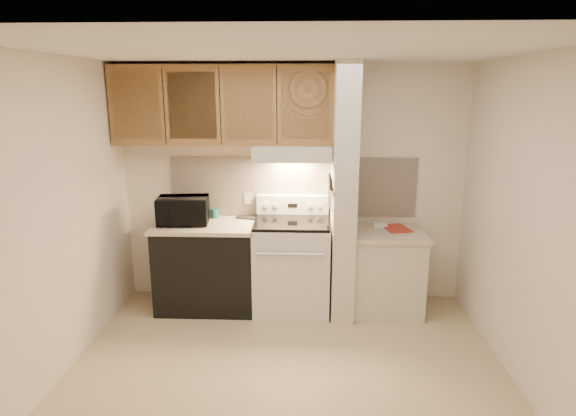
{
  "coord_description": "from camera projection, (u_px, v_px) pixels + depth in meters",
  "views": [
    {
      "loc": [
        0.15,
        -3.51,
        2.24
      ],
      "look_at": [
        -0.02,
        0.75,
        1.18
      ],
      "focal_mm": 30.0,
      "sensor_mm": 36.0,
      "label": 1
    }
  ],
  "objects": [
    {
      "name": "cab_gap_a",
      "position": [
        164.0,
        106.0,
        4.63
      ],
      "size": [
        0.01,
        0.01,
        0.73
      ],
      "primitive_type": "cube",
      "color": "black",
      "rests_on": "upper_cabinets"
    },
    {
      "name": "white_box",
      "position": [
        381.0,
        225.0,
        5.0
      ],
      "size": [
        0.15,
        0.11,
        0.04
      ],
      "primitive_type": "cube",
      "rotation": [
        0.0,
        0.0,
        -0.13
      ],
      "color": "white",
      "rests_on": "right_countertop"
    },
    {
      "name": "range_display",
      "position": [
        293.0,
        206.0,
        5.05
      ],
      "size": [
        0.1,
        0.01,
        0.04
      ],
      "primitive_type": "cube",
      "color": "black",
      "rests_on": "range_backguard"
    },
    {
      "name": "range_knob_right_inner",
      "position": [
        310.0,
        206.0,
        5.04
      ],
      "size": [
        0.05,
        0.02,
        0.05
      ],
      "primitive_type": "cylinder",
      "rotation": [
        1.57,
        0.0,
        0.0
      ],
      "color": "silver",
      "rests_on": "range_backguard"
    },
    {
      "name": "range_body",
      "position": [
        292.0,
        267.0,
        4.96
      ],
      "size": [
        0.76,
        0.65,
        0.92
      ],
      "primitive_type": "cube",
      "color": "silver",
      "rests_on": "floor"
    },
    {
      "name": "ceiling",
      "position": [
        287.0,
        51.0,
        3.35
      ],
      "size": [
        3.6,
        3.6,
        0.0
      ],
      "primitive_type": "plane",
      "rotation": [
        3.14,
        0.0,
        0.0
      ],
      "color": "white",
      "rests_on": "wall_back"
    },
    {
      "name": "cab_door_b",
      "position": [
        192.0,
        106.0,
        4.62
      ],
      "size": [
        0.46,
        0.01,
        0.63
      ],
      "primitive_type": "cube",
      "color": "olive",
      "rests_on": "upper_cabinets"
    },
    {
      "name": "knife_strip",
      "position": [
        331.0,
        186.0,
        4.68
      ],
      "size": [
        0.02,
        0.42,
        0.04
      ],
      "primitive_type": "cube",
      "color": "black",
      "rests_on": "partition_pillar"
    },
    {
      "name": "right_cab_base",
      "position": [
        386.0,
        273.0,
        4.93
      ],
      "size": [
        0.7,
        0.6,
        0.81
      ],
      "primitive_type": "cube",
      "color": "beige",
      "rests_on": "floor"
    },
    {
      "name": "right_countertop",
      "position": [
        388.0,
        234.0,
        4.83
      ],
      "size": [
        0.74,
        0.64,
        0.04
      ],
      "primitive_type": "cube",
      "color": "beige",
      "rests_on": "right_cab_base"
    },
    {
      "name": "cab_gap_c",
      "position": [
        277.0,
        106.0,
        4.58
      ],
      "size": [
        0.01,
        0.01,
        0.73
      ],
      "primitive_type": "cube",
      "color": "black",
      "rests_on": "upper_cabinets"
    },
    {
      "name": "backsplash",
      "position": [
        293.0,
        187.0,
        5.1
      ],
      "size": [
        2.6,
        0.02,
        0.63
      ],
      "primitive_type": "cube",
      "color": "white",
      "rests_on": "wall_back"
    },
    {
      "name": "range_knob_left_inner",
      "position": [
        275.0,
        205.0,
        5.06
      ],
      "size": [
        0.05,
        0.02,
        0.05
      ],
      "primitive_type": "cylinder",
      "rotation": [
        1.57,
        0.0,
        0.0
      ],
      "color": "silver",
      "rests_on": "range_backguard"
    },
    {
      "name": "left_countertop",
      "position": [
        206.0,
        225.0,
        4.9
      ],
      "size": [
        1.04,
        0.67,
        0.04
      ],
      "primitive_type": "cube",
      "color": "beige",
      "rests_on": "dishwasher_front"
    },
    {
      "name": "cab_gap_b",
      "position": [
        220.0,
        106.0,
        4.61
      ],
      "size": [
        0.01,
        0.01,
        0.73
      ],
      "primitive_type": "cube",
      "color": "black",
      "rests_on": "upper_cabinets"
    },
    {
      "name": "range_backguard",
      "position": [
        293.0,
        205.0,
        5.09
      ],
      "size": [
        0.76,
        0.08,
        0.2
      ],
      "primitive_type": "cube",
      "color": "silver",
      "rests_on": "range_body"
    },
    {
      "name": "knife_blade_a",
      "position": [
        331.0,
        200.0,
        4.56
      ],
      "size": [
        0.01,
        0.03,
        0.16
      ],
      "primitive_type": "cube",
      "color": "silver",
      "rests_on": "knife_strip"
    },
    {
      "name": "knife_handle_b",
      "position": [
        331.0,
        183.0,
        4.6
      ],
      "size": [
        0.02,
        0.02,
        0.1
      ],
      "primitive_type": "cylinder",
      "color": "black",
      "rests_on": "knife_strip"
    },
    {
      "name": "range_knob_right_outer",
      "position": [
        319.0,
        206.0,
        5.04
      ],
      "size": [
        0.05,
        0.02,
        0.05
      ],
      "primitive_type": "cylinder",
      "rotation": [
        1.57,
        0.0,
        0.0
      ],
      "color": "silver",
      "rests_on": "range_backguard"
    },
    {
      "name": "knife_handle_d",
      "position": [
        330.0,
        180.0,
        4.75
      ],
      "size": [
        0.02,
        0.02,
        0.1
      ],
      "primitive_type": "cylinder",
      "color": "black",
      "rests_on": "knife_strip"
    },
    {
      "name": "oven_mitt",
      "position": [
        329.0,
        196.0,
        4.93
      ],
      "size": [
        0.03,
        0.1,
        0.24
      ],
      "primitive_type": "cube",
      "color": "gray",
      "rests_on": "partition_pillar"
    },
    {
      "name": "cab_door_a",
      "position": [
        136.0,
        106.0,
        4.64
      ],
      "size": [
        0.46,
        0.01,
        0.63
      ],
      "primitive_type": "cube",
      "color": "olive",
      "rests_on": "upper_cabinets"
    },
    {
      "name": "range_hood",
      "position": [
        292.0,
        152.0,
        4.8
      ],
      "size": [
        0.78,
        0.44,
        0.15
      ],
      "primitive_type": "cube",
      "color": "beige",
      "rests_on": "upper_cabinets"
    },
    {
      "name": "red_folder",
      "position": [
        397.0,
        228.0,
        4.92
      ],
      "size": [
        0.3,
        0.36,
        0.01
      ],
      "primitive_type": "cube",
      "rotation": [
        0.0,
        0.0,
        0.25
      ],
      "color": "#B63524",
      "rests_on": "right_countertop"
    },
    {
      "name": "microwave",
      "position": [
        183.0,
        211.0,
        4.85
      ],
      "size": [
        0.53,
        0.39,
        0.28
      ],
      "primitive_type": "imported",
      "rotation": [
        0.0,
        0.0,
        0.11
      ],
      "color": "black",
      "rests_on": "left_countertop"
    },
    {
      "name": "pillar_trim",
      "position": [
        332.0,
        187.0,
        4.74
      ],
      "size": [
        0.01,
        0.7,
        0.04
      ],
      "primitive_type": "cube",
      "color": "olive",
      "rests_on": "partition_pillar"
    },
    {
      "name": "wall_right",
      "position": [
        528.0,
        226.0,
        3.58
      ],
      "size": [
        0.02,
        3.0,
        2.5
      ],
      "primitive_type": "cube",
      "color": "#F3E4CE",
      "rests_on": "floor"
    },
    {
      "name": "wall_back",
      "position": [
        293.0,
        185.0,
        5.11
      ],
      "size": [
        3.6,
        2.5,
        0.02
      ],
      "primitive_type": "cube",
      "rotation": [
        1.57,
        0.0,
        0.0
      ],
      "color": "#F3E4CE",
      "rests_on": "floor"
    },
    {
      "name": "cab_door_d",
      "position": [
        305.0,
        106.0,
        4.57
      ],
      "size": [
        0.46,
        0.01,
        0.63
      ],
      "primitive_type": "cube",
      "color": "olive",
      "rests_on": "upper_cabinets"
    },
    {
      "name": "knife_handle_e",
      "position": [
        330.0,
        178.0,
        4.84
      ],
      "size": [
        0.02,
        0.02,
        0.1
      ],
      "primitive_type": "cylinder",
      "color": "black",
      "rests_on": "knife_strip"
    },
    {
      "name": "hood_lip",
      "position": [
        292.0,
        160.0,
        4.61
      ],
      "size": [
        0.78,
        0.04,
        0.06
      ],
      "primitive_type": "cube",
      "color": "beige",
      "rests_on": "range_hood"
    },
    {
      "name": "range_knob_left_outer",
      "position": [
        266.0,
        205.0,
        5.06
      ],
      "size": [
        0.05,
        0.02,
        0.05
      ],
      "primitive_type": "cylinder",
      "rotation": [
        1.57,
        0.0,
        0.0
      ],
      "color": "silver",
      "rests_on": "range_backguard"
    },
    {
      "name": "spoon_rest",
      "position": [
        247.0,
        218.0,
        5.07
      ],
      "size": [
        0.24,
        0.14,
        0.02
      ],
      "primitive_type": "cube",
      "rotation": [
        0.0,
        0.0,
        -0.31
      ],
      "color": "black",
      "rests_on": "left_countertop"
    },
    {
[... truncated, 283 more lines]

